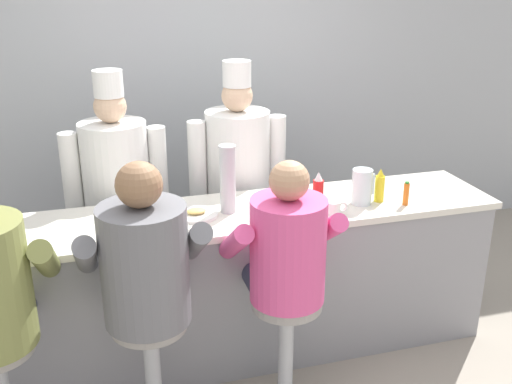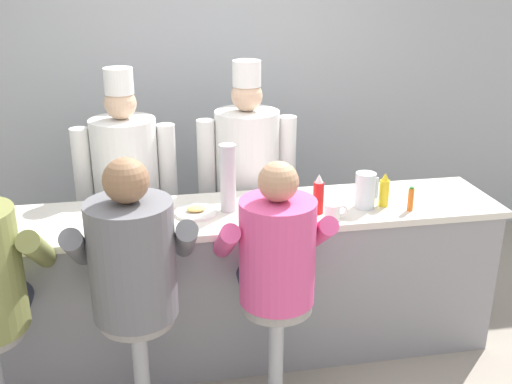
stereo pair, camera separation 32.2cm
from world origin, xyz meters
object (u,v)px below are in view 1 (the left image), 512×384
cereal_bowl (113,237)px  cook_in_whites_near (117,189)px  cup_stack_steel (228,179)px  diner_seated_grey (145,271)px  hot_sauce_bottle_orange (406,194)px  breakfast_plate (197,214)px  water_pitcher_clear (362,187)px  cook_in_whites_far (238,176)px  ketchup_bottle_red (318,193)px  diner_seated_pink (286,258)px  mustard_bottle_yellow (380,186)px  coffee_mug_white (334,209)px

cereal_bowl → cook_in_whites_near: cook_in_whites_near is taller
cup_stack_steel → diner_seated_grey: size_ratio=0.27×
hot_sauce_bottle_orange → breakfast_plate: 1.25m
water_pitcher_clear → breakfast_plate: water_pitcher_clear is taller
breakfast_plate → cook_in_whites_far: (0.41, 0.62, -0.02)m
ketchup_bottle_red → cook_in_whites_near: (-1.10, 0.74, -0.13)m
cereal_bowl → cook_in_whites_near: bearing=85.0°
ketchup_bottle_red → cook_in_whites_far: 0.80m
hot_sauce_bottle_orange → cup_stack_steel: size_ratio=0.37×
ketchup_bottle_red → breakfast_plate: 0.71m
ketchup_bottle_red → water_pitcher_clear: ketchup_bottle_red is taller
diner_seated_pink → cook_in_whites_near: 1.40m
cereal_bowl → cook_in_whites_near: size_ratio=0.09×
diner_seated_grey → cook_in_whites_far: size_ratio=0.86×
diner_seated_grey → hot_sauce_bottle_orange: bearing=12.9°
breakfast_plate → cook_in_whites_near: cook_in_whites_near is taller
water_pitcher_clear → cereal_bowl: (-1.47, -0.14, -0.08)m
diner_seated_grey → diner_seated_pink: bearing=-0.3°
mustard_bottle_yellow → cook_in_whites_far: 1.00m
cook_in_whites_near → hot_sauce_bottle_orange: bearing=-26.0°
mustard_bottle_yellow → water_pitcher_clear: bearing=-177.6°
mustard_bottle_yellow → diner_seated_grey: bearing=-162.5°
mustard_bottle_yellow → breakfast_plate: bearing=176.0°
mustard_bottle_yellow → cereal_bowl: 1.60m
coffee_mug_white → cup_stack_steel: 0.63m
ketchup_bottle_red → diner_seated_grey: diner_seated_grey is taller
water_pitcher_clear → cup_stack_steel: bearing=172.9°
ketchup_bottle_red → water_pitcher_clear: (0.29, 0.03, -0.00)m
diner_seated_grey → diner_seated_pink: size_ratio=1.04×
diner_seated_pink → cook_in_whites_far: size_ratio=0.83×
hot_sauce_bottle_orange → cook_in_whites_near: size_ratio=0.09×
ketchup_bottle_red → mustard_bottle_yellow: size_ratio=1.15×
mustard_bottle_yellow → cook_in_whites_far: bearing=135.2°
cup_stack_steel → diner_seated_pink: size_ratio=0.28×
cereal_bowl → diner_seated_pink: bearing=-21.2°
cup_stack_steel → cereal_bowl: bearing=-160.6°
cereal_bowl → coffee_mug_white: (1.24, 0.00, 0.02)m
mustard_bottle_yellow → coffee_mug_white: (-0.36, -0.14, -0.05)m
hot_sauce_bottle_orange → cup_stack_steel: bearing=169.6°
hot_sauce_bottle_orange → cereal_bowl: hot_sauce_bottle_orange is taller
diner_seated_grey → cook_in_whites_near: bearing=92.4°
cup_stack_steel → cook_in_whites_near: bearing=134.3°
breakfast_plate → cereal_bowl: bearing=-155.4°
ketchup_bottle_red → coffee_mug_white: (0.06, -0.10, -0.07)m
cereal_bowl → cup_stack_steel: 0.73m
mustard_bottle_yellow → cook_in_whites_far: (-0.71, 0.70, -0.10)m
breakfast_plate → coffee_mug_white: coffee_mug_white is taller
cereal_bowl → diner_seated_pink: 0.90m
coffee_mug_white → diner_seated_pink: bearing=-140.8°
ketchup_bottle_red → breakfast_plate: size_ratio=0.97×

